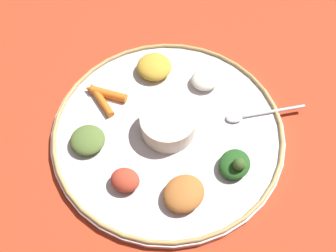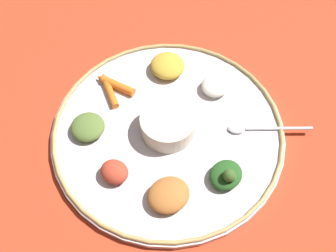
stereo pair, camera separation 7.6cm
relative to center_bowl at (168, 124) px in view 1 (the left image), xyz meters
name	(u,v)px [view 1 (the left image)]	position (x,y,z in m)	size (l,w,h in m)	color
ground_plane	(168,134)	(0.00, 0.00, -0.04)	(2.40, 2.40, 0.00)	#B7381E
platter	(168,132)	(0.00, 0.00, -0.03)	(0.46, 0.46, 0.01)	silver
platter_rim	(168,129)	(0.00, 0.00, -0.02)	(0.45, 0.45, 0.01)	tan
center_bowl	(168,124)	(0.00, 0.00, 0.00)	(0.11, 0.11, 0.04)	beige
spoon	(253,115)	(0.17, -0.04, -0.02)	(0.16, 0.06, 0.01)	silver
greens_pile	(235,164)	(0.08, -0.13, -0.01)	(0.08, 0.08, 0.04)	#23511E
carrot_near_spoon	(106,93)	(-0.08, 0.13, -0.02)	(0.08, 0.07, 0.02)	orange
carrot_outer	(101,100)	(-0.09, 0.12, -0.02)	(0.03, 0.09, 0.02)	orange
mound_collards	(88,140)	(-0.15, 0.04, -0.01)	(0.07, 0.07, 0.03)	#567033
mound_rice_white	(205,80)	(0.12, 0.07, -0.01)	(0.05, 0.06, 0.03)	silver
mound_lentil_yellow	(154,67)	(0.04, 0.15, -0.01)	(0.07, 0.07, 0.03)	gold
mound_berbere_red	(125,180)	(-0.12, -0.07, -0.01)	(0.05, 0.05, 0.03)	#B73D28
mound_chickpea	(184,193)	(-0.03, -0.14, -0.01)	(0.08, 0.07, 0.03)	#B2662D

